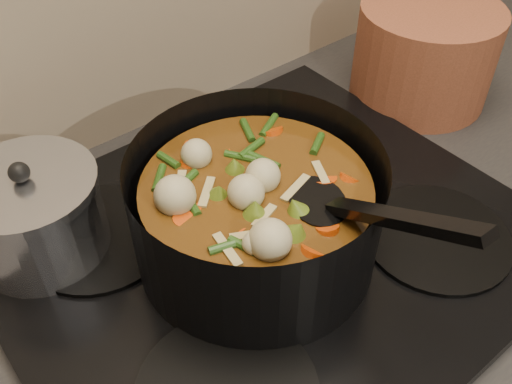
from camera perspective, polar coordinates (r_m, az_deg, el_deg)
stovetop at (r=0.71m, az=1.16°, el=-5.11°), size 0.62×0.54×0.03m
stockpot at (r=0.64m, az=0.05°, el=-2.08°), size 0.33×0.40×0.21m
saucepan at (r=0.70m, az=-21.21°, el=-2.15°), size 0.16×0.16×0.13m
terracotta_crock at (r=0.97m, az=16.46°, el=13.11°), size 0.26×0.26×0.15m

